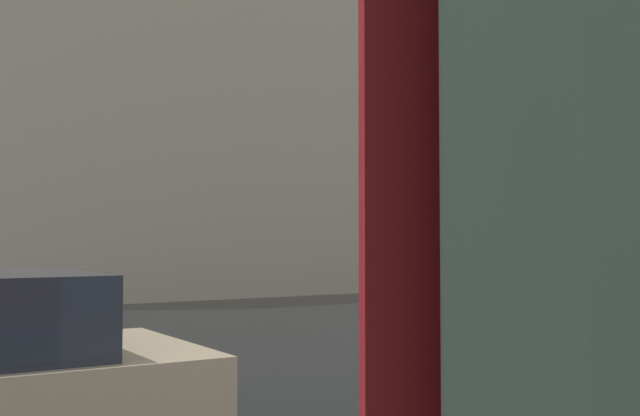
# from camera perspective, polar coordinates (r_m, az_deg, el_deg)

# --- Properties ---
(haussmann_block_corner) EXTENTS (16.21, 28.99, 22.72)m
(haussmann_block_corner) POSITION_cam_1_polar(r_m,az_deg,el_deg) (32.39, -1.36, 14.76)
(haussmann_block_corner) COLOR tan
(haussmann_block_corner) RESTS_ON ground_plane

